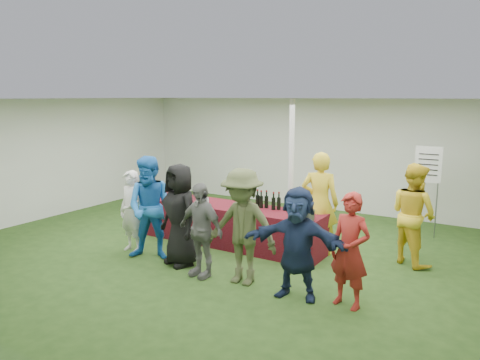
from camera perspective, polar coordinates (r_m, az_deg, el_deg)
The scene contains 18 objects.
ground at distance 8.40m, azimuth -0.61°, elevation -8.93°, with size 60.00×60.00×0.00m, color #284719.
tent at distance 8.86m, azimuth 6.25°, elevation 1.04°, with size 10.00×10.00×10.00m.
serving_table at distance 8.78m, azimuth -1.12°, elevation -5.50°, with size 3.60×0.80×0.75m, color maroon.
wine_bottles at distance 8.49m, azimuth 2.95°, elevation -2.62°, with size 0.69×0.13×0.32m.
wine_glasses at distance 8.74m, azimuth -4.82°, elevation -2.33°, with size 2.77×0.13×0.16m.
water_bottle at distance 8.66m, azimuth -0.03°, elevation -2.47°, with size 0.07×0.07×0.23m.
bar_towel at distance 8.05m, azimuth 7.97°, elevation -4.19°, with size 0.25×0.18×0.03m, color white.
dump_bucket at distance 7.74m, azimuth 8.23°, elevation -4.22°, with size 0.24×0.24×0.18m, color slate.
wine_list_sign at distance 9.75m, azimuth 21.92°, elevation 0.99°, with size 0.50×0.03×1.80m.
staff_pourer at distance 8.29m, azimuth 9.69°, elevation -2.81°, with size 0.66×0.43×1.81m, color gold.
staff_back at distance 8.20m, azimuth 20.36°, elevation -3.91°, with size 0.82×0.64×1.69m, color yellow.
customer_0 at distance 8.54m, azimuth -13.11°, elevation -3.75°, with size 0.53×0.35×1.47m, color silver.
customer_1 at distance 8.06m, azimuth -10.73°, elevation -3.39°, with size 0.86×0.67×1.77m, color blue.
customer_2 at distance 7.71m, azimuth -7.34°, elevation -4.23°, with size 0.82×0.54×1.68m, color black.
customer_3 at distance 7.21m, azimuth -4.83°, elevation -6.08°, with size 0.86×0.36×1.47m, color slate.
customer_4 at distance 6.88m, azimuth 0.28°, elevation -5.73°, with size 1.12×0.64×1.73m, color #464D2B.
customer_5 at distance 6.47m, azimuth 6.99°, elevation -7.64°, with size 1.45×0.46×1.56m, color #192646.
customer_6 at distance 6.32m, azimuth 13.24°, elevation -8.36°, with size 0.56×0.37×1.54m, color maroon.
Camera 1 is at (4.22, -6.72, 2.76)m, focal length 35.00 mm.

